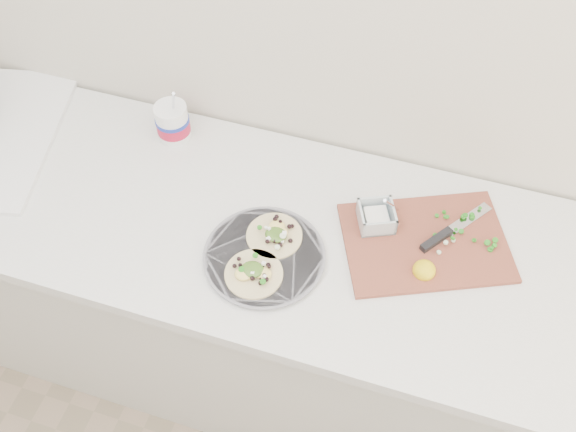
% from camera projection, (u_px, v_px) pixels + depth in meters
% --- Properties ---
extents(counter, '(2.44, 0.66, 0.90)m').
position_uv_depth(counter, '(222.00, 292.00, 2.05)').
color(counter, beige).
rests_on(counter, ground).
extents(taco_plate, '(0.30, 0.31, 0.04)m').
position_uv_depth(taco_plate, '(264.00, 254.00, 1.58)').
color(taco_plate, slate).
rests_on(taco_plate, counter).
extents(tub, '(0.10, 0.10, 0.21)m').
position_uv_depth(tub, '(173.00, 120.00, 1.79)').
color(tub, white).
rests_on(tub, counter).
extents(cutboard, '(0.49, 0.42, 0.07)m').
position_uv_depth(cutboard, '(423.00, 237.00, 1.61)').
color(cutboard, brown).
rests_on(cutboard, counter).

